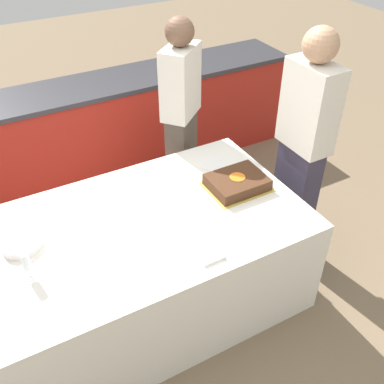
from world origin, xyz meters
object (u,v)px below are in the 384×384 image
(cake, at_px, (237,182))
(person_cutting_cake, at_px, (181,121))
(wine_glass, at_px, (26,263))
(person_seated_right, at_px, (303,147))
(plate_stack, at_px, (21,243))

(cake, distance_m, person_cutting_cake, 0.80)
(wine_glass, bearing_deg, cake, 5.61)
(cake, distance_m, person_seated_right, 0.53)
(cake, height_order, wine_glass, wine_glass)
(plate_stack, bearing_deg, person_seated_right, -3.98)
(plate_stack, relative_size, person_cutting_cake, 0.14)
(cake, height_order, person_cutting_cake, person_cutting_cake)
(person_seated_right, bearing_deg, wine_glass, -86.42)
(person_cutting_cake, distance_m, person_seated_right, 0.96)
(plate_stack, height_order, person_seated_right, person_seated_right)
(wine_glass, bearing_deg, plate_stack, 87.74)
(person_cutting_cake, xyz_separation_m, person_seated_right, (0.52, -0.81, 0.05))
(person_seated_right, bearing_deg, cake, -91.89)
(plate_stack, bearing_deg, wine_glass, -92.26)
(plate_stack, distance_m, person_cutting_cake, 1.54)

